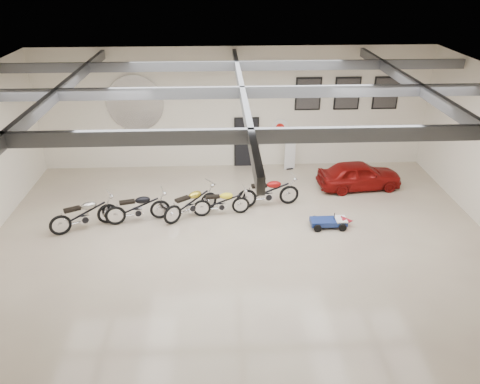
{
  "coord_description": "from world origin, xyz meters",
  "views": [
    {
      "loc": [
        -0.66,
        -12.61,
        8.03
      ],
      "look_at": [
        0.0,
        1.2,
        1.1
      ],
      "focal_mm": 35.0,
      "sensor_mm": 36.0,
      "label": 1
    }
  ],
  "objects_px": {
    "go_kart": "(332,220)",
    "vintage_car": "(359,175)",
    "motorcycle_black": "(137,207)",
    "motorcycle_red": "(268,191)",
    "motorcycle_silver": "(84,214)",
    "motorcycle_gold": "(191,203)",
    "banner_stand": "(290,150)",
    "motorcycle_yellow": "(221,202)"
  },
  "relations": [
    {
      "from": "motorcycle_gold",
      "to": "banner_stand",
      "type": "bearing_deg",
      "value": 7.98
    },
    {
      "from": "vintage_car",
      "to": "motorcycle_black",
      "type": "bearing_deg",
      "value": 99.14
    },
    {
      "from": "banner_stand",
      "to": "motorcycle_black",
      "type": "xyz_separation_m",
      "value": [
        -5.75,
        -4.17,
        -0.31
      ]
    },
    {
      "from": "motorcycle_black",
      "to": "vintage_car",
      "type": "bearing_deg",
      "value": 0.92
    },
    {
      "from": "motorcycle_silver",
      "to": "vintage_car",
      "type": "distance_m",
      "value": 10.19
    },
    {
      "from": "motorcycle_yellow",
      "to": "motorcycle_silver",
      "type": "bearing_deg",
      "value": -177.31
    },
    {
      "from": "banner_stand",
      "to": "motorcycle_yellow",
      "type": "height_order",
      "value": "banner_stand"
    },
    {
      "from": "banner_stand",
      "to": "go_kart",
      "type": "distance_m",
      "value": 4.93
    },
    {
      "from": "motorcycle_black",
      "to": "motorcycle_red",
      "type": "xyz_separation_m",
      "value": [
        4.5,
        0.91,
        0.03
      ]
    },
    {
      "from": "motorcycle_silver",
      "to": "motorcycle_gold",
      "type": "distance_m",
      "value": 3.52
    },
    {
      "from": "motorcycle_red",
      "to": "motorcycle_yellow",
      "type": "bearing_deg",
      "value": -169.76
    },
    {
      "from": "banner_stand",
      "to": "go_kart",
      "type": "relative_size",
      "value": 1.18
    },
    {
      "from": "motorcycle_silver",
      "to": "motorcycle_gold",
      "type": "relative_size",
      "value": 1.03
    },
    {
      "from": "motorcycle_red",
      "to": "motorcycle_silver",
      "type": "bearing_deg",
      "value": -176.79
    },
    {
      "from": "banner_stand",
      "to": "motorcycle_yellow",
      "type": "relative_size",
      "value": 0.89
    },
    {
      "from": "go_kart",
      "to": "banner_stand",
      "type": "bearing_deg",
      "value": 98.26
    },
    {
      "from": "banner_stand",
      "to": "motorcycle_silver",
      "type": "xyz_separation_m",
      "value": [
        -7.43,
        -4.57,
        -0.3
      ]
    },
    {
      "from": "vintage_car",
      "to": "motorcycle_silver",
      "type": "bearing_deg",
      "value": 98.79
    },
    {
      "from": "banner_stand",
      "to": "motorcycle_black",
      "type": "relative_size",
      "value": 0.81
    },
    {
      "from": "motorcycle_black",
      "to": "go_kart",
      "type": "relative_size",
      "value": 1.45
    },
    {
      "from": "motorcycle_black",
      "to": "motorcycle_gold",
      "type": "relative_size",
      "value": 1.0
    },
    {
      "from": "motorcycle_gold",
      "to": "motorcycle_yellow",
      "type": "bearing_deg",
      "value": -31.58
    },
    {
      "from": "motorcycle_silver",
      "to": "motorcycle_yellow",
      "type": "height_order",
      "value": "motorcycle_silver"
    },
    {
      "from": "motorcycle_black",
      "to": "motorcycle_yellow",
      "type": "relative_size",
      "value": 1.1
    },
    {
      "from": "motorcycle_black",
      "to": "vintage_car",
      "type": "relative_size",
      "value": 0.67
    },
    {
      "from": "motorcycle_gold",
      "to": "motorcycle_yellow",
      "type": "height_order",
      "value": "motorcycle_gold"
    },
    {
      "from": "motorcycle_silver",
      "to": "go_kart",
      "type": "xyz_separation_m",
      "value": [
        8.17,
        -0.28,
        -0.3
      ]
    },
    {
      "from": "motorcycle_silver",
      "to": "motorcycle_black",
      "type": "relative_size",
      "value": 1.03
    },
    {
      "from": "go_kart",
      "to": "motorcycle_gold",
      "type": "bearing_deg",
      "value": 168.64
    },
    {
      "from": "motorcycle_gold",
      "to": "motorcycle_red",
      "type": "distance_m",
      "value": 2.81
    },
    {
      "from": "motorcycle_red",
      "to": "vintage_car",
      "type": "relative_size",
      "value": 0.7
    },
    {
      "from": "go_kart",
      "to": "vintage_car",
      "type": "relative_size",
      "value": 0.46
    },
    {
      "from": "vintage_car",
      "to": "go_kart",
      "type": "bearing_deg",
      "value": 143.75
    },
    {
      "from": "motorcycle_red",
      "to": "banner_stand",
      "type": "bearing_deg",
      "value": 60.33
    },
    {
      "from": "motorcycle_silver",
      "to": "vintage_car",
      "type": "xyz_separation_m",
      "value": [
        9.85,
        2.61,
        -0.02
      ]
    },
    {
      "from": "motorcycle_red",
      "to": "motorcycle_gold",
      "type": "bearing_deg",
      "value": -174.9
    },
    {
      "from": "motorcycle_black",
      "to": "motorcycle_yellow",
      "type": "bearing_deg",
      "value": -7.48
    },
    {
      "from": "motorcycle_black",
      "to": "motorcycle_yellow",
      "type": "distance_m",
      "value": 2.84
    },
    {
      "from": "motorcycle_yellow",
      "to": "vintage_car",
      "type": "xyz_separation_m",
      "value": [
        5.34,
        1.88,
        0.04
      ]
    },
    {
      "from": "motorcycle_red",
      "to": "motorcycle_black",
      "type": "bearing_deg",
      "value": -177.25
    },
    {
      "from": "motorcycle_gold",
      "to": "vintage_car",
      "type": "bearing_deg",
      "value": -19.53
    },
    {
      "from": "go_kart",
      "to": "vintage_car",
      "type": "bearing_deg",
      "value": 59.42
    }
  ]
}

